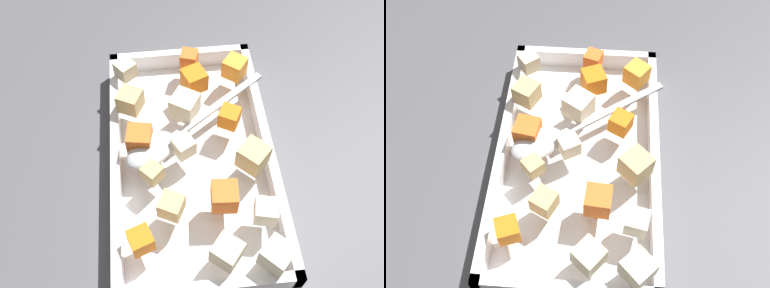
# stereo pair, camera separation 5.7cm
# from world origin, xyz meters

# --- Properties ---
(ground_plane) EXTENTS (4.00, 4.00, 0.00)m
(ground_plane) POSITION_xyz_m (0.00, 0.00, 0.00)
(ground_plane) COLOR #4C4C51
(baking_dish) EXTENTS (0.38, 0.22, 0.05)m
(baking_dish) POSITION_xyz_m (-0.02, 0.01, 0.01)
(baking_dish) COLOR silver
(baking_dish) RESTS_ON ground_plane
(carrot_chunk_mid_right) EXTENTS (0.04, 0.04, 0.03)m
(carrot_chunk_mid_right) POSITION_xyz_m (-0.03, -0.06, 0.06)
(carrot_chunk_mid_right) COLOR orange
(carrot_chunk_mid_right) RESTS_ON baking_dish
(carrot_chunk_heap_side) EXTENTS (0.04, 0.04, 0.03)m
(carrot_chunk_heap_side) POSITION_xyz_m (-0.05, 0.07, 0.06)
(carrot_chunk_heap_side) COLOR orange
(carrot_chunk_heap_side) RESTS_ON baking_dish
(carrot_chunk_back_center) EXTENTS (0.03, 0.03, 0.03)m
(carrot_chunk_back_center) POSITION_xyz_m (0.11, -0.06, 0.06)
(carrot_chunk_back_center) COLOR orange
(carrot_chunk_back_center) RESTS_ON baking_dish
(carrot_chunk_front_center) EXTENTS (0.04, 0.04, 0.03)m
(carrot_chunk_front_center) POSITION_xyz_m (-0.12, 0.03, 0.06)
(carrot_chunk_front_center) COLOR orange
(carrot_chunk_front_center) RESTS_ON baking_dish
(carrot_chunk_near_spoon) EXTENTS (0.03, 0.03, 0.03)m
(carrot_chunk_near_spoon) POSITION_xyz_m (0.07, 0.04, 0.06)
(carrot_chunk_near_spoon) COLOR orange
(carrot_chunk_near_spoon) RESTS_ON baking_dish
(carrot_chunk_corner_ne) EXTENTS (0.04, 0.04, 0.03)m
(carrot_chunk_corner_ne) POSITION_xyz_m (-0.14, 0.09, 0.06)
(carrot_chunk_corner_ne) COLOR orange
(carrot_chunk_corner_ne) RESTS_ON baking_dish
(carrot_chunk_under_handle) EXTENTS (0.03, 0.03, 0.02)m
(carrot_chunk_under_handle) POSITION_xyz_m (-0.17, 0.02, 0.06)
(carrot_chunk_under_handle) COLOR orange
(carrot_chunk_under_handle) RESTS_ON baking_dish
(potato_chunk_rim_edge) EXTENTS (0.04, 0.04, 0.03)m
(potato_chunk_rim_edge) POSITION_xyz_m (-0.16, -0.07, 0.06)
(potato_chunk_rim_edge) COLOR beige
(potato_chunk_rim_edge) RESTS_ON baking_dish
(potato_chunk_near_left) EXTENTS (0.04, 0.04, 0.03)m
(potato_chunk_near_left) POSITION_xyz_m (0.14, 0.03, 0.06)
(potato_chunk_near_left) COLOR beige
(potato_chunk_near_left) RESTS_ON baking_dish
(potato_chunk_corner_se) EXTENTS (0.05, 0.05, 0.03)m
(potato_chunk_corner_se) POSITION_xyz_m (0.02, 0.09, 0.06)
(potato_chunk_corner_se) COLOR tan
(potato_chunk_corner_se) RESTS_ON baking_dish
(potato_chunk_corner_nw) EXTENTS (0.03, 0.03, 0.02)m
(potato_chunk_corner_nw) POSITION_xyz_m (0.02, -0.04, 0.06)
(potato_chunk_corner_nw) COLOR tan
(potato_chunk_corner_nw) RESTS_ON baking_dish
(potato_chunk_mid_left) EXTENTS (0.04, 0.04, 0.03)m
(potato_chunk_mid_left) POSITION_xyz_m (0.07, -0.02, 0.06)
(potato_chunk_mid_left) COLOR tan
(potato_chunk_mid_left) RESTS_ON baking_dish
(potato_chunk_near_right) EXTENTS (0.05, 0.05, 0.03)m
(potato_chunk_near_right) POSITION_xyz_m (-0.08, 0.01, 0.06)
(potato_chunk_near_right) COLOR beige
(potato_chunk_near_right) RESTS_ON baking_dish
(potato_chunk_corner_sw) EXTENTS (0.03, 0.03, 0.03)m
(potato_chunk_corner_sw) POSITION_xyz_m (-0.01, 0.00, 0.06)
(potato_chunk_corner_sw) COLOR beige
(potato_chunk_corner_sw) RESTS_ON baking_dish
(potato_chunk_far_right) EXTENTS (0.04, 0.04, 0.03)m
(potato_chunk_far_right) POSITION_xyz_m (-0.09, -0.07, 0.06)
(potato_chunk_far_right) COLOR tan
(potato_chunk_far_right) RESTS_ON baking_dish
(parsnip_chunk_far_left) EXTENTS (0.03, 0.03, 0.03)m
(parsnip_chunk_far_left) POSITION_xyz_m (0.09, 0.09, 0.06)
(parsnip_chunk_far_left) COLOR silver
(parsnip_chunk_far_left) RESTS_ON baking_dish
(parsnip_chunk_center) EXTENTS (0.04, 0.04, 0.03)m
(parsnip_chunk_center) POSITION_xyz_m (0.15, 0.09, 0.06)
(parsnip_chunk_center) COLOR beige
(parsnip_chunk_center) RESTS_ON baking_dish
(serving_spoon) EXTENTS (0.16, 0.21, 0.02)m
(serving_spoon) POSITION_xyz_m (-0.02, -0.03, 0.05)
(serving_spoon) COLOR silver
(serving_spoon) RESTS_ON baking_dish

